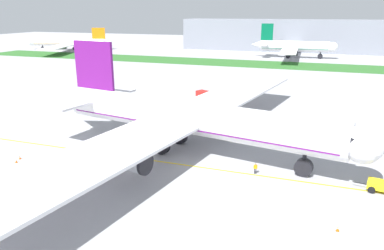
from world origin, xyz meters
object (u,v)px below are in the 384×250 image
at_px(ground_crew_wingwalker_port, 255,167).
at_px(traffic_cone_starboard_wing, 20,157).
at_px(parked_airliner_far_centre, 293,46).
at_px(traffic_cone_port_wing, 16,161).
at_px(service_truck_baggage_loader, 206,96).
at_px(parked_airliner_far_left, 71,42).
at_px(traffic_cone_near_nose, 338,229).
at_px(airliner_foreground, 186,118).

xyz_separation_m(ground_crew_wingwalker_port, traffic_cone_starboard_wing, (-36.45, -7.00, -0.70)).
relative_size(traffic_cone_starboard_wing, parked_airliner_far_centre, 0.01).
xyz_separation_m(traffic_cone_port_wing, traffic_cone_starboard_wing, (-0.55, 1.34, 0.00)).
distance_m(service_truck_baggage_loader, parked_airliner_far_left, 156.75).
height_order(ground_crew_wingwalker_port, parked_airliner_far_left, parked_airliner_far_left).
bearing_deg(traffic_cone_near_nose, traffic_cone_port_wing, 175.93).
relative_size(service_truck_baggage_loader, parked_airliner_far_centre, 0.09).
distance_m(traffic_cone_port_wing, parked_airliner_far_centre, 156.39).
bearing_deg(airliner_foreground, parked_airliner_far_left, 132.52).
bearing_deg(ground_crew_wingwalker_port, traffic_cone_near_nose, -46.69).
bearing_deg(parked_airliner_far_left, service_truck_baggage_loader, -40.84).
bearing_deg(traffic_cone_near_nose, parked_airliner_far_left, 134.14).
xyz_separation_m(traffic_cone_near_nose, traffic_cone_starboard_wing, (-47.46, 4.68, 0.00)).
distance_m(traffic_cone_starboard_wing, parked_airliner_far_left, 181.12).
height_order(traffic_cone_port_wing, service_truck_baggage_loader, service_truck_baggage_loader).
bearing_deg(airliner_foreground, traffic_cone_near_nose, -35.31).
bearing_deg(traffic_cone_port_wing, airliner_foreground, 29.70).
height_order(ground_crew_wingwalker_port, traffic_cone_near_nose, ground_crew_wingwalker_port).
height_order(traffic_cone_starboard_wing, parked_airliner_far_centre, parked_airliner_far_centre).
bearing_deg(traffic_cone_near_nose, service_truck_baggage_loader, 121.01).
height_order(traffic_cone_near_nose, service_truck_baggage_loader, service_truck_baggage_loader).
xyz_separation_m(traffic_cone_port_wing, parked_airliner_far_left, (-102.73, 150.83, 4.14)).
bearing_deg(service_truck_baggage_loader, traffic_cone_port_wing, -108.14).
bearing_deg(traffic_cone_port_wing, ground_crew_wingwalker_port, 13.08).
xyz_separation_m(traffic_cone_near_nose, parked_airliner_far_left, (-149.63, 154.17, 4.14)).
xyz_separation_m(ground_crew_wingwalker_port, traffic_cone_near_nose, (11.00, -11.68, -0.70)).
bearing_deg(traffic_cone_near_nose, parked_airliner_far_centre, 96.65).
distance_m(ground_crew_wingwalker_port, traffic_cone_port_wing, 36.86).
xyz_separation_m(traffic_cone_near_nose, parked_airliner_far_centre, (-18.30, 156.99, 5.36)).
height_order(airliner_foreground, traffic_cone_port_wing, airliner_foreground).
relative_size(traffic_cone_port_wing, service_truck_baggage_loader, 0.10).
distance_m(traffic_cone_near_nose, traffic_cone_port_wing, 47.02).
xyz_separation_m(airliner_foreground, service_truck_baggage_loader, (-7.54, 35.02, -4.43)).
xyz_separation_m(ground_crew_wingwalker_port, traffic_cone_port_wing, (-35.90, -8.34, -0.70)).
xyz_separation_m(airliner_foreground, parked_airliner_far_centre, (5.23, 140.33, -0.29)).
xyz_separation_m(traffic_cone_near_nose, traffic_cone_port_wing, (-46.90, 3.33, 0.00)).
height_order(traffic_cone_near_nose, parked_airliner_far_left, parked_airliner_far_left).
relative_size(traffic_cone_near_nose, traffic_cone_port_wing, 1.00).
bearing_deg(traffic_cone_port_wing, service_truck_baggage_loader, 71.86).
bearing_deg(parked_airliner_far_centre, service_truck_baggage_loader, -96.91).
bearing_deg(airliner_foreground, service_truck_baggage_loader, 102.15).
relative_size(traffic_cone_near_nose, parked_airliner_far_left, 0.01).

